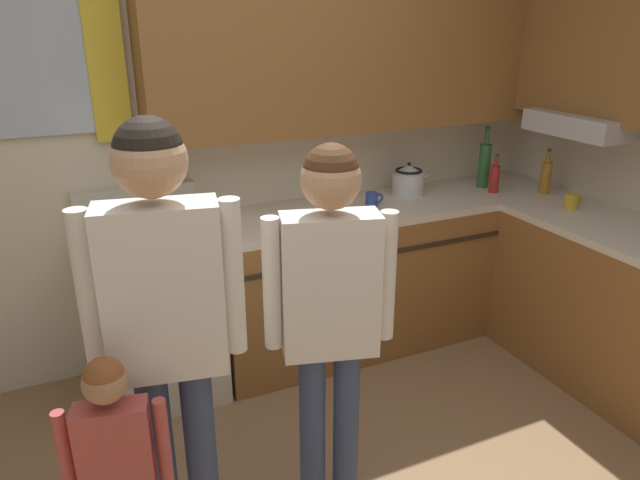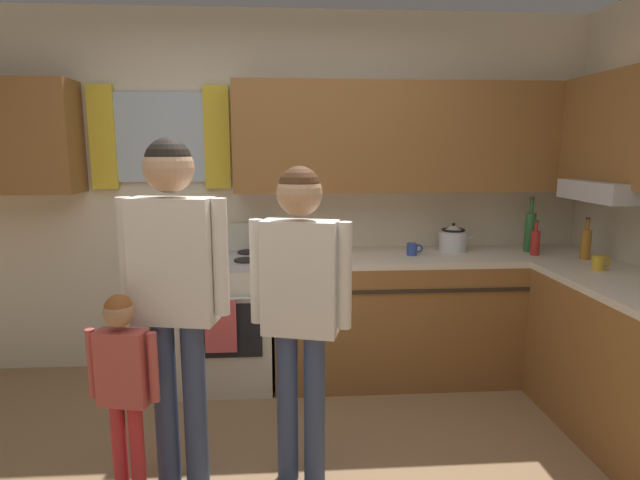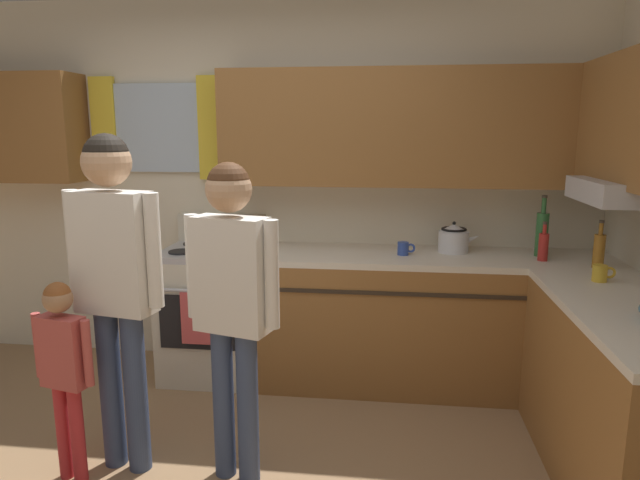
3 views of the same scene
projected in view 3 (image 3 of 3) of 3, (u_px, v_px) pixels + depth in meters
back_wall_unit at (280, 163)px, 3.92m from camera, size 4.60×0.42×2.60m
kitchen_counter_run at (491, 345)px, 3.30m from camera, size 2.31×2.07×0.90m
stove_oven at (214, 309)px, 3.90m from camera, size 0.64×0.67×1.10m
bottle_wine_green at (542, 233)px, 3.58m from camera, size 0.08×0.08×0.39m
bottle_oil_amber at (599, 250)px, 3.27m from camera, size 0.06×0.06×0.29m
bottle_sauce_red at (543, 246)px, 3.46m from camera, size 0.06×0.06×0.25m
mug_mustard_yellow at (601, 273)px, 2.99m from camera, size 0.12×0.08×0.09m
mug_cobalt_blue at (404, 248)px, 3.63m from camera, size 0.11×0.07×0.08m
stovetop_kettle at (454, 238)px, 3.70m from camera, size 0.27×0.20×0.21m
adult_holding_child at (114, 265)px, 2.68m from camera, size 0.51×0.23×1.69m
adult_in_plaid at (232, 287)px, 2.60m from camera, size 0.47×0.24×1.56m
small_child at (63, 359)px, 2.65m from camera, size 0.33×0.14×1.01m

